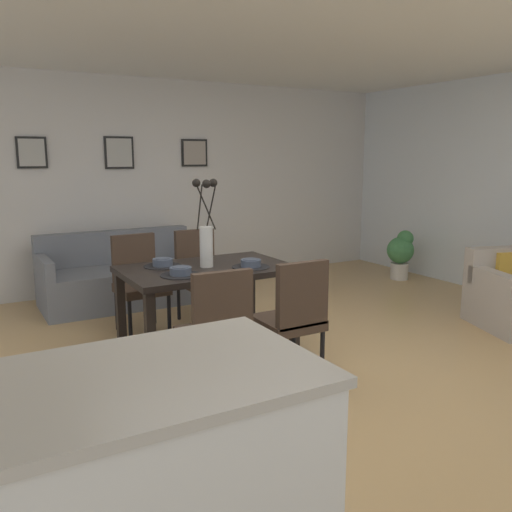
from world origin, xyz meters
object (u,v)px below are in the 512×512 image
object	(u,v)px
dining_chair_far_right	(200,271)
framed_picture_center	(119,153)
dining_chair_near_left	(217,326)
bowl_near_right	(163,262)
potted_plant	(401,252)
bowl_far_left	(251,262)
sofa	(123,279)
framed_picture_left	(32,153)
centerpiece_vase	(206,234)
dining_table	(207,277)
dining_chair_near_right	(138,278)
framed_picture_right	(194,153)
dining_chair_far_left	(293,313)
bowl_near_left	(181,270)

from	to	relation	value
dining_chair_far_right	framed_picture_center	world-z (taller)	framed_picture_center
dining_chair_near_left	bowl_near_right	bearing A→B (deg)	89.59
bowl_near_right	potted_plant	xyz separation A→B (m)	(3.73, 0.97, -0.41)
bowl_far_left	sofa	world-z (taller)	bowl_far_left
bowl_near_right	framed_picture_left	distance (m)	2.54
potted_plant	centerpiece_vase	bearing A→B (deg)	-161.14
dining_table	framed_picture_left	size ratio (longest dim) A/B	3.98
dining_chair_near_left	potted_plant	size ratio (longest dim) A/B	1.37
bowl_near_right	framed_picture_left	bearing A→B (deg)	106.36
dining_chair_far_right	bowl_near_right	size ratio (longest dim) A/B	5.41
framed_picture_left	centerpiece_vase	bearing A→B (deg)	-68.33
dining_chair_near_right	centerpiece_vase	xyz separation A→B (m)	(0.33, -0.84, 0.51)
dining_chair_far_right	potted_plant	distance (m)	3.13
framed_picture_center	framed_picture_right	distance (m)	0.98
framed_picture_center	potted_plant	xyz separation A→B (m)	(3.42, -1.31, -1.32)
dining_chair_near_left	dining_chair_far_left	xyz separation A→B (m)	(0.63, -0.01, 0.00)
bowl_near_right	framed_picture_left	xyz separation A→B (m)	(-0.67, 2.28, 0.91)
dining_table	potted_plant	bearing A→B (deg)	18.87
dining_chair_far_left	framed_picture_right	distance (m)	3.61
bowl_near_left	bowl_far_left	distance (m)	0.63
framed_picture_right	bowl_far_left	bearing A→B (deg)	-104.01
dining_chair_near_left	sofa	distance (m)	2.75
bowl_near_left	framed_picture_left	world-z (taller)	framed_picture_left
framed_picture_center	framed_picture_right	world-z (taller)	framed_picture_center
centerpiece_vase	dining_chair_far_right	bearing A→B (deg)	70.15
centerpiece_vase	potted_plant	size ratio (longest dim) A/B	1.10
dining_chair_near_right	framed_picture_left	xyz separation A→B (m)	(-0.65, 1.64, 1.18)
dining_table	framed_picture_right	world-z (taller)	framed_picture_right
dining_chair_near_left	framed_picture_right	world-z (taller)	framed_picture_right
dining_chair_far_left	bowl_far_left	distance (m)	0.72
bowl_far_left	potted_plant	world-z (taller)	bowl_far_left
dining_chair_far_left	bowl_near_right	xyz separation A→B (m)	(-0.62, 1.07, 0.27)
dining_chair_far_right	potted_plant	bearing A→B (deg)	5.88
bowl_near_left	bowl_near_right	distance (m)	0.40
dining_table	bowl_near_left	xyz separation A→B (m)	(-0.31, -0.20, 0.13)
dining_chair_far_right	bowl_near_right	distance (m)	0.94
bowl_near_right	dining_table	bearing A→B (deg)	-32.57
dining_chair_near_right	bowl_near_left	size ratio (longest dim) A/B	5.41
dining_table	centerpiece_vase	world-z (taller)	centerpiece_vase
framed_picture_left	framed_picture_center	size ratio (longest dim) A/B	0.91
centerpiece_vase	bowl_far_left	bearing A→B (deg)	-32.82
dining_chair_far_right	bowl_far_left	xyz separation A→B (m)	(0.01, -1.05, 0.27)
dining_chair_near_left	framed_picture_center	distance (m)	3.56
dining_chair_near_right	framed_picture_left	size ratio (longest dim) A/B	2.62
centerpiece_vase	framed_picture_left	distance (m)	2.75
dining_chair_far_left	potted_plant	xyz separation A→B (m)	(3.11, 2.03, -0.14)
dining_chair_near_left	framed_picture_left	size ratio (longest dim) A/B	2.62
framed_picture_right	potted_plant	world-z (taller)	framed_picture_right
dining_chair_near_right	bowl_near_right	bearing A→B (deg)	-88.44
centerpiece_vase	sofa	xyz separation A→B (m)	(-0.20, 1.87, -0.74)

